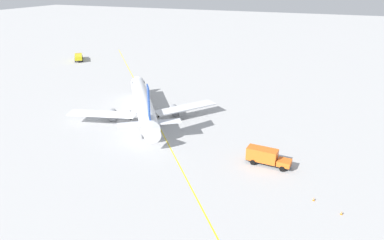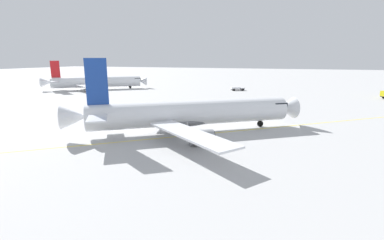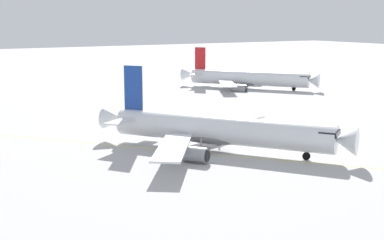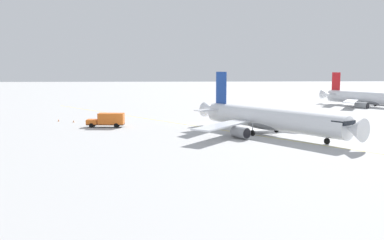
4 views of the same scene
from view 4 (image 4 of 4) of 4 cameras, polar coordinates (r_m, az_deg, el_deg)
name	(u,v)px [view 4 (image 4 of 4)]	position (r m, az deg, el deg)	size (l,w,h in m)	color
ground_plane	(273,135)	(87.92, 10.48, -1.91)	(600.00, 600.00, 0.00)	#B2B2B2
airliner_main	(269,120)	(87.38, 10.02, 0.05)	(34.89, 31.18, 12.23)	white
airliner_secondary	(374,99)	(157.58, 22.53, 2.57)	(33.93, 27.70, 11.70)	white
catering_truck_truck	(108,120)	(99.02, -10.85, 0.05)	(3.15, 8.36, 3.10)	#232326
taxiway_centreline	(270,137)	(84.77, 10.08, -2.22)	(140.41, 113.20, 0.01)	yellow
safety_cone_near	(74,121)	(109.36, -15.12, -0.15)	(0.36, 0.36, 0.55)	orange
safety_cone_mid	(59,120)	(112.33, -16.94, -0.03)	(0.36, 0.36, 0.55)	orange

